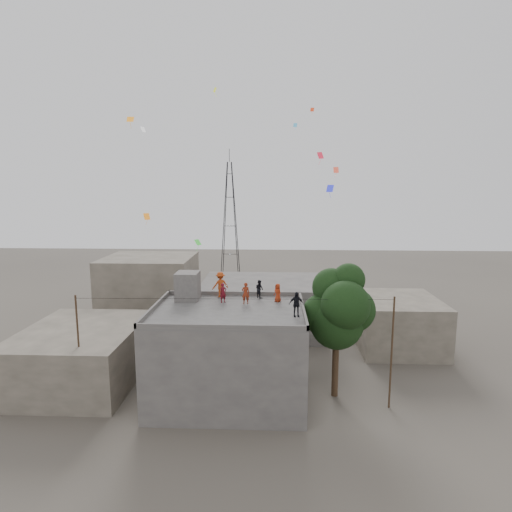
{
  "coord_description": "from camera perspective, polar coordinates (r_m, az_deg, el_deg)",
  "views": [
    {
      "loc": [
        3.0,
        -27.13,
        14.09
      ],
      "look_at": [
        1.78,
        1.33,
        9.52
      ],
      "focal_mm": 30.0,
      "sensor_mm": 36.0,
      "label": 1
    }
  ],
  "objects": [
    {
      "name": "ground",
      "position": [
        30.72,
        -3.6,
        -18.2
      ],
      "size": [
        140.0,
        140.0,
        0.0
      ],
      "primitive_type": "plane",
      "color": "#47413B",
      "rests_on": "ground"
    },
    {
      "name": "main_building",
      "position": [
        29.45,
        -3.66,
        -12.92
      ],
      "size": [
        10.0,
        8.0,
        6.1
      ],
      "color": "#4E4B49",
      "rests_on": "ground"
    },
    {
      "name": "parapet",
      "position": [
        28.4,
        -3.72,
        -6.93
      ],
      "size": [
        10.0,
        8.0,
        0.3
      ],
      "color": "#4E4B49",
      "rests_on": "main_building"
    },
    {
      "name": "stair_head_box",
      "position": [
        31.17,
        -9.1,
        -3.96
      ],
      "size": [
        1.6,
        1.8,
        2.0
      ],
      "primitive_type": "cube",
      "color": "#4E4B49",
      "rests_on": "main_building"
    },
    {
      "name": "neighbor_west",
      "position": [
        34.51,
        -22.17,
        -12.1
      ],
      "size": [
        8.0,
        10.0,
        4.0
      ],
      "primitive_type": "cube",
      "color": "#554E43",
      "rests_on": "ground"
    },
    {
      "name": "neighbor_north",
      "position": [
        42.75,
        1.04,
        -6.62
      ],
      "size": [
        12.0,
        9.0,
        5.0
      ],
      "primitive_type": "cube",
      "color": "#4E4B49",
      "rests_on": "ground"
    },
    {
      "name": "neighbor_northwest",
      "position": [
        46.28,
        -13.96,
        -4.39
      ],
      "size": [
        9.0,
        8.0,
        7.0
      ],
      "primitive_type": "cube",
      "color": "#554E43",
      "rests_on": "ground"
    },
    {
      "name": "neighbor_east",
      "position": [
        40.51,
        18.3,
        -8.43
      ],
      "size": [
        7.0,
        8.0,
        4.4
      ],
      "primitive_type": "cube",
      "color": "#554E43",
      "rests_on": "ground"
    },
    {
      "name": "tree",
      "position": [
        29.19,
        11.05,
        -6.94
      ],
      "size": [
        4.9,
        4.6,
        9.1
      ],
      "color": "black",
      "rests_on": "ground"
    },
    {
      "name": "utility_line",
      "position": [
        27.96,
        -2.91,
        -12.44
      ],
      "size": [
        20.12,
        0.62,
        7.4
      ],
      "color": "black",
      "rests_on": "ground"
    },
    {
      "name": "transmission_tower",
      "position": [
        67.68,
        -3.49,
        4.84
      ],
      "size": [
        2.97,
        2.97,
        20.01
      ],
      "color": "black",
      "rests_on": "ground"
    },
    {
      "name": "person_red_adult",
      "position": [
        29.71,
        -1.39,
        -4.99
      ],
      "size": [
        0.59,
        0.43,
        1.51
      ],
      "primitive_type": "imported",
      "rotation": [
        0.0,
        0.0,
        3.27
      ],
      "color": "maroon",
      "rests_on": "main_building"
    },
    {
      "name": "person_orange_child",
      "position": [
        30.33,
        2.91,
        -4.91
      ],
      "size": [
        0.73,
        0.75,
        1.3
      ],
      "primitive_type": "imported",
      "rotation": [
        0.0,
        0.0,
        -0.84
      ],
      "color": "#A02D12",
      "rests_on": "main_building"
    },
    {
      "name": "person_dark_child",
      "position": [
        31.34,
        0.45,
        -4.41
      ],
      "size": [
        0.8,
        0.81,
        1.32
      ],
      "primitive_type": "imported",
      "rotation": [
        0.0,
        0.0,
        2.28
      ],
      "color": "black",
      "rests_on": "main_building"
    },
    {
      "name": "person_dark_adult",
      "position": [
        26.96,
        5.38,
        -6.41
      ],
      "size": [
        0.97,
        0.52,
        1.58
      ],
      "primitive_type": "imported",
      "rotation": [
        0.0,
        0.0,
        0.15
      ],
      "color": "black",
      "rests_on": "main_building"
    },
    {
      "name": "person_orange_adult",
      "position": [
        31.58,
        -4.78,
        -3.82
      ],
      "size": [
        1.4,
        1.18,
        1.88
      ],
      "primitive_type": "imported",
      "rotation": [
        0.0,
        0.0,
        -2.66
      ],
      "color": "#A93B13",
      "rests_on": "main_building"
    },
    {
      "name": "person_red_child",
      "position": [
        30.13,
        -4.41,
        -4.93
      ],
      "size": [
        0.6,
        0.55,
        1.38
      ],
      "primitive_type": "imported",
      "rotation": [
        0.0,
        0.0,
        0.57
      ],
      "color": "maroon",
      "rests_on": "main_building"
    },
    {
      "name": "kites",
      "position": [
        33.63,
        -1.54,
        13.01
      ],
      "size": [
        16.66,
        17.34,
        11.84
      ],
      "color": "orange",
      "rests_on": "ground"
    }
  ]
}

